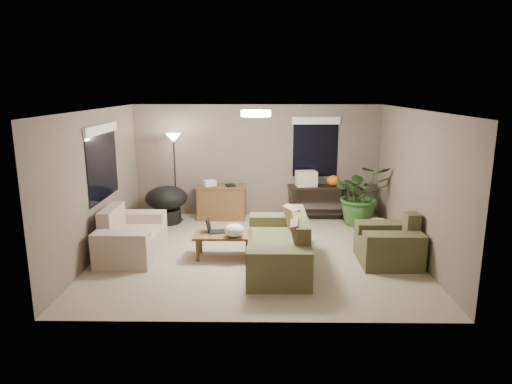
{
  "coord_description": "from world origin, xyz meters",
  "views": [
    {
      "loc": [
        0.1,
        -7.69,
        2.86
      ],
      "look_at": [
        0.0,
        0.2,
        1.05
      ],
      "focal_mm": 32.0,
      "sensor_mm": 36.0,
      "label": 1
    }
  ],
  "objects_px": {
    "armchair": "(389,245)",
    "floor_lamp": "(174,148)",
    "houseplant": "(361,201)",
    "coffee_table": "(223,237)",
    "cat_scratching_post": "(378,234)",
    "main_sofa": "(280,248)",
    "loveseat": "(130,238)",
    "console_table": "(317,200)",
    "desk": "(222,202)",
    "papasan_chair": "(167,202)"
  },
  "relations": [
    {
      "from": "loveseat",
      "to": "papasan_chair",
      "type": "distance_m",
      "value": 1.96
    },
    {
      "from": "desk",
      "to": "cat_scratching_post",
      "type": "xyz_separation_m",
      "value": [
        3.04,
        -1.76,
        -0.16
      ]
    },
    {
      "from": "main_sofa",
      "to": "desk",
      "type": "xyz_separation_m",
      "value": [
        -1.19,
        2.73,
        0.08
      ]
    },
    {
      "from": "coffee_table",
      "to": "armchair",
      "type": "bearing_deg",
      "value": -4.06
    },
    {
      "from": "coffee_table",
      "to": "desk",
      "type": "height_order",
      "value": "desk"
    },
    {
      "from": "desk",
      "to": "cat_scratching_post",
      "type": "bearing_deg",
      "value": -30.04
    },
    {
      "from": "armchair",
      "to": "desk",
      "type": "relative_size",
      "value": 0.91
    },
    {
      "from": "armchair",
      "to": "floor_lamp",
      "type": "xyz_separation_m",
      "value": [
        -4.0,
        2.42,
        1.3
      ]
    },
    {
      "from": "papasan_chair",
      "to": "loveseat",
      "type": "bearing_deg",
      "value": -97.36
    },
    {
      "from": "main_sofa",
      "to": "coffee_table",
      "type": "xyz_separation_m",
      "value": [
        -0.96,
        0.35,
        0.06
      ]
    },
    {
      "from": "loveseat",
      "to": "armchair",
      "type": "relative_size",
      "value": 1.6
    },
    {
      "from": "main_sofa",
      "to": "floor_lamp",
      "type": "relative_size",
      "value": 1.15
    },
    {
      "from": "main_sofa",
      "to": "loveseat",
      "type": "relative_size",
      "value": 1.38
    },
    {
      "from": "loveseat",
      "to": "armchair",
      "type": "bearing_deg",
      "value": -4.17
    },
    {
      "from": "cat_scratching_post",
      "to": "coffee_table",
      "type": "bearing_deg",
      "value": -167.4
    },
    {
      "from": "armchair",
      "to": "floor_lamp",
      "type": "bearing_deg",
      "value": 148.8
    },
    {
      "from": "coffee_table",
      "to": "papasan_chair",
      "type": "distance_m",
      "value": 2.49
    },
    {
      "from": "desk",
      "to": "console_table",
      "type": "xyz_separation_m",
      "value": [
        2.12,
        0.02,
        0.06
      ]
    },
    {
      "from": "main_sofa",
      "to": "console_table",
      "type": "distance_m",
      "value": 2.9
    },
    {
      "from": "coffee_table",
      "to": "papasan_chair",
      "type": "relative_size",
      "value": 0.89
    },
    {
      "from": "coffee_table",
      "to": "houseplant",
      "type": "relative_size",
      "value": 0.76
    },
    {
      "from": "console_table",
      "to": "houseplant",
      "type": "height_order",
      "value": "houseplant"
    },
    {
      "from": "cat_scratching_post",
      "to": "loveseat",
      "type": "bearing_deg",
      "value": -173.55
    },
    {
      "from": "armchair",
      "to": "console_table",
      "type": "relative_size",
      "value": 0.77
    },
    {
      "from": "main_sofa",
      "to": "desk",
      "type": "relative_size",
      "value": 2.0
    },
    {
      "from": "cat_scratching_post",
      "to": "main_sofa",
      "type": "bearing_deg",
      "value": -152.24
    },
    {
      "from": "papasan_chair",
      "to": "console_table",
      "type": "bearing_deg",
      "value": 5.95
    },
    {
      "from": "main_sofa",
      "to": "papasan_chair",
      "type": "relative_size",
      "value": 1.96
    },
    {
      "from": "coffee_table",
      "to": "desk",
      "type": "bearing_deg",
      "value": 95.61
    },
    {
      "from": "houseplant",
      "to": "cat_scratching_post",
      "type": "bearing_deg",
      "value": -88.45
    },
    {
      "from": "loveseat",
      "to": "coffee_table",
      "type": "xyz_separation_m",
      "value": [
        1.64,
        -0.12,
        0.06
      ]
    },
    {
      "from": "floor_lamp",
      "to": "houseplant",
      "type": "bearing_deg",
      "value": -3.27
    },
    {
      "from": "coffee_table",
      "to": "console_table",
      "type": "height_order",
      "value": "console_table"
    },
    {
      "from": "main_sofa",
      "to": "floor_lamp",
      "type": "xyz_separation_m",
      "value": [
        -2.17,
        2.57,
        1.3
      ]
    },
    {
      "from": "main_sofa",
      "to": "papasan_chair",
      "type": "xyz_separation_m",
      "value": [
        -2.34,
        2.41,
        0.17
      ]
    },
    {
      "from": "main_sofa",
      "to": "cat_scratching_post",
      "type": "xyz_separation_m",
      "value": [
        1.85,
        0.97,
        -0.08
      ]
    },
    {
      "from": "houseplant",
      "to": "loveseat",
      "type": "bearing_deg",
      "value": -156.98
    },
    {
      "from": "armchair",
      "to": "loveseat",
      "type": "bearing_deg",
      "value": 175.83
    },
    {
      "from": "main_sofa",
      "to": "coffee_table",
      "type": "distance_m",
      "value": 1.02
    },
    {
      "from": "papasan_chair",
      "to": "floor_lamp",
      "type": "xyz_separation_m",
      "value": [
        0.17,
        0.17,
        1.13
      ]
    },
    {
      "from": "loveseat",
      "to": "coffee_table",
      "type": "relative_size",
      "value": 1.6
    },
    {
      "from": "main_sofa",
      "to": "console_table",
      "type": "xyz_separation_m",
      "value": [
        0.93,
        2.75,
        0.14
      ]
    },
    {
      "from": "console_table",
      "to": "coffee_table",
      "type": "bearing_deg",
      "value": -128.15
    },
    {
      "from": "armchair",
      "to": "desk",
      "type": "height_order",
      "value": "armchair"
    },
    {
      "from": "floor_lamp",
      "to": "main_sofa",
      "type": "bearing_deg",
      "value": -49.81
    },
    {
      "from": "desk",
      "to": "console_table",
      "type": "distance_m",
      "value": 2.12
    },
    {
      "from": "desk",
      "to": "papasan_chair",
      "type": "distance_m",
      "value": 1.2
    },
    {
      "from": "floor_lamp",
      "to": "console_table",
      "type": "bearing_deg",
      "value": 3.24
    },
    {
      "from": "coffee_table",
      "to": "cat_scratching_post",
      "type": "height_order",
      "value": "cat_scratching_post"
    },
    {
      "from": "console_table",
      "to": "cat_scratching_post",
      "type": "xyz_separation_m",
      "value": [
        0.92,
        -1.77,
        -0.22
      ]
    }
  ]
}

